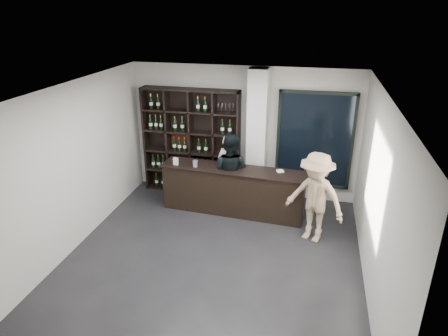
% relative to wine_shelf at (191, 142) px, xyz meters
% --- Properties ---
extents(floor, '(5.00, 5.50, 0.01)m').
position_rel_wine_shelf_xyz_m(floor, '(1.15, -2.57, -1.20)').
color(floor, black).
rests_on(floor, ground).
extents(wine_shelf, '(2.20, 0.35, 2.40)m').
position_rel_wine_shelf_xyz_m(wine_shelf, '(0.00, 0.00, 0.00)').
color(wine_shelf, black).
rests_on(wine_shelf, floor).
extents(structural_column, '(0.40, 0.40, 2.90)m').
position_rel_wine_shelf_xyz_m(structural_column, '(1.50, -0.10, 0.25)').
color(structural_column, silver).
rests_on(structural_column, floor).
extents(glass_panel, '(1.60, 0.08, 2.10)m').
position_rel_wine_shelf_xyz_m(glass_panel, '(2.70, 0.12, 0.20)').
color(glass_panel, black).
rests_on(glass_panel, floor).
extents(tasting_counter, '(3.00, 0.63, 0.99)m').
position_rel_wine_shelf_xyz_m(tasting_counter, '(1.14, -0.82, -0.71)').
color(tasting_counter, black).
rests_on(tasting_counter, floor).
extents(taster_pink, '(0.69, 0.57, 1.62)m').
position_rel_wine_shelf_xyz_m(taster_pink, '(1.00, -0.53, -0.39)').
color(taster_pink, beige).
rests_on(taster_pink, floor).
extents(taster_black, '(0.93, 0.79, 1.69)m').
position_rel_wine_shelf_xyz_m(taster_black, '(1.05, -0.72, -0.35)').
color(taster_black, black).
rests_on(taster_black, floor).
extents(customer, '(1.27, 1.03, 1.72)m').
position_rel_wine_shelf_xyz_m(customer, '(2.79, -1.52, -0.34)').
color(customer, '#977F63').
rests_on(customer, floor).
extents(wine_glass, '(0.10, 0.10, 0.18)m').
position_rel_wine_shelf_xyz_m(wine_glass, '(1.11, -0.91, -0.12)').
color(wine_glass, white).
rests_on(wine_glass, tasting_counter).
extents(spit_cup, '(0.13, 0.13, 0.13)m').
position_rel_wine_shelf_xyz_m(spit_cup, '(0.36, -0.88, -0.15)').
color(spit_cup, '#A6BBCC').
rests_on(spit_cup, tasting_counter).
extents(napkin_stack, '(0.17, 0.17, 0.02)m').
position_rel_wine_shelf_xyz_m(napkin_stack, '(2.08, -0.76, -0.20)').
color(napkin_stack, white).
rests_on(napkin_stack, tasting_counter).
extents(card_stand, '(0.11, 0.07, 0.15)m').
position_rel_wine_shelf_xyz_m(card_stand, '(-0.07, -0.87, -0.14)').
color(card_stand, white).
rests_on(card_stand, tasting_counter).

